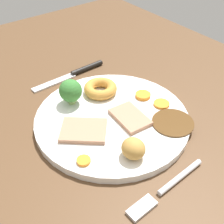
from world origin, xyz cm
name	(u,v)px	position (x,y,z in cm)	size (l,w,h in cm)	color
dining_table	(131,133)	(0.00, 0.00, 1.80)	(120.00, 84.00, 3.60)	brown
dinner_plate	(112,119)	(3.18, 2.14, 4.30)	(28.81, 28.81, 1.40)	white
gravy_pool	(173,123)	(-5.09, -5.44, 5.15)	(7.64, 7.64, 0.30)	#563819
meat_slice_main	(131,117)	(0.51, -0.13, 5.40)	(7.50, 4.93, 0.80)	tan
meat_slice_under	(84,130)	(2.77, 8.70, 5.40)	(7.88, 5.99, 0.80)	tan
yorkshire_pudding	(100,89)	(10.57, -0.52, 6.02)	(6.80, 6.80, 2.04)	#C68938
roast_potato_left	(133,148)	(-6.70, 5.45, 6.71)	(4.02, 3.70, 3.42)	#BC8C42
carrot_coin_front	(143,95)	(4.21, -6.53, 5.35)	(3.06, 3.06, 0.70)	orange
carrot_coin_back	(161,103)	(0.17, -7.61, 5.24)	(3.09, 3.09, 0.48)	orange
carrot_coin_side	(84,161)	(-2.94, 12.43, 5.26)	(2.24, 2.24, 0.52)	orange
broccoli_floret	(71,91)	(11.30, 5.94, 7.80)	(4.45, 4.45, 5.09)	#8CB766
fork	(165,189)	(-13.90, 5.25, 3.99)	(2.20, 15.30, 0.90)	silver
knife	(75,73)	(21.53, -1.14, 4.05)	(1.96, 18.53, 1.20)	black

